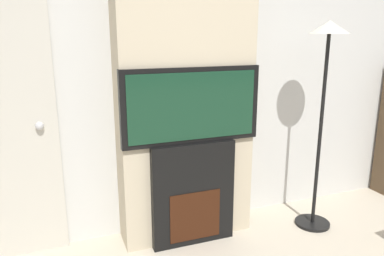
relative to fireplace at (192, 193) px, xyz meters
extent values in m
cube|color=silver|center=(0.00, 0.34, 0.94)|extent=(6.00, 0.06, 2.70)
cube|color=beige|center=(0.00, 0.16, 0.94)|extent=(1.06, 0.31, 2.70)
cube|color=black|center=(0.00, 0.00, 0.00)|extent=(0.67, 0.14, 0.83)
cube|color=#33160A|center=(0.00, -0.07, -0.16)|extent=(0.41, 0.01, 0.40)
cube|color=black|center=(0.00, 0.00, 0.70)|extent=(1.07, 0.06, 0.57)
cube|color=#143823|center=(0.00, -0.03, 0.70)|extent=(0.99, 0.01, 0.50)
cylinder|color=black|center=(1.08, -0.13, -0.40)|extent=(0.30, 0.30, 0.03)
cylinder|color=black|center=(1.08, -0.13, 0.42)|extent=(0.03, 0.03, 1.61)
cone|color=silver|center=(1.08, -0.13, 1.27)|extent=(0.31, 0.31, 0.10)
sphere|color=silver|center=(-1.07, 0.25, 0.59)|extent=(0.06, 0.06, 0.06)
camera|label=1|loc=(-0.96, -2.55, 1.24)|focal=35.00mm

